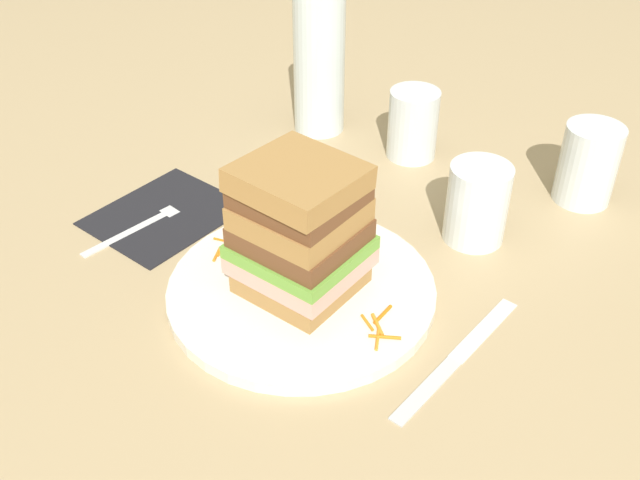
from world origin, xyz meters
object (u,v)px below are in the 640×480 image
object	(u,v)px
sandwich	(300,231)
juice_glass	(477,206)
fork	(148,220)
napkin_dark	(164,214)
empty_tumbler_1	(588,164)
empty_tumbler_0	(413,124)
knife	(454,360)
water_bottle	(319,51)
main_plate	(301,290)

from	to	relation	value
sandwich	juice_glass	distance (m)	0.22
fork	napkin_dark	bearing A→B (deg)	85.02
napkin_dark	empty_tumbler_1	world-z (taller)	empty_tumbler_1
sandwich	empty_tumbler_1	size ratio (longest dim) A/B	1.49
empty_tumbler_0	empty_tumbler_1	bearing A→B (deg)	10.59
napkin_dark	empty_tumbler_1	size ratio (longest dim) A/B	1.64
fork	empty_tumbler_0	size ratio (longest dim) A/B	1.84
knife	water_bottle	xyz separation A→B (m)	(-0.38, 0.27, 0.11)
fork	knife	world-z (taller)	fork
main_plate	juice_glass	size ratio (longest dim) A/B	3.00
main_plate	water_bottle	bearing A→B (deg)	125.91
water_bottle	knife	bearing A→B (deg)	-35.90
main_plate	juice_glass	xyz separation A→B (m)	(0.09, 0.20, 0.04)
main_plate	fork	bearing A→B (deg)	-176.57
napkin_dark	empty_tumbler_0	world-z (taller)	empty_tumbler_0
sandwich	knife	world-z (taller)	sandwich
main_plate	juice_glass	bearing A→B (deg)	66.56
sandwich	water_bottle	distance (m)	0.36
fork	empty_tumbler_0	xyz separation A→B (m)	(0.15, 0.32, 0.04)
napkin_dark	main_plate	bearing A→B (deg)	-2.39
fork	empty_tumbler_1	size ratio (longest dim) A/B	1.73
fork	knife	distance (m)	0.39
knife	napkin_dark	bearing A→B (deg)	-178.90
juice_glass	water_bottle	size ratio (longest dim) A/B	0.35
main_plate	empty_tumbler_0	world-z (taller)	empty_tumbler_0
napkin_dark	knife	world-z (taller)	same
napkin_dark	juice_glass	size ratio (longest dim) A/B	1.75
sandwich	empty_tumbler_0	bearing A→B (deg)	102.68
napkin_dark	empty_tumbler_1	distance (m)	0.50
sandwich	juice_glass	size ratio (longest dim) A/B	1.58
napkin_dark	knife	distance (m)	0.39
napkin_dark	juice_glass	bearing A→B (deg)	31.86
sandwich	napkin_dark	size ratio (longest dim) A/B	0.90
sandwich	napkin_dark	world-z (taller)	sandwich
napkin_dark	juice_glass	xyz separation A→B (m)	(0.30, 0.19, 0.04)
juice_glass	water_bottle	xyz separation A→B (m)	(-0.30, 0.09, 0.07)
water_bottle	main_plate	bearing A→B (deg)	-54.09
main_plate	knife	distance (m)	0.17
knife	empty_tumbler_0	distance (m)	0.38
knife	empty_tumbler_1	world-z (taller)	empty_tumbler_1
fork	empty_tumbler_1	xyz separation A→B (m)	(0.37, 0.36, 0.04)
main_plate	fork	distance (m)	0.22
napkin_dark	empty_tumbler_1	bearing A→B (deg)	42.88
napkin_dark	fork	world-z (taller)	fork
fork	juice_glass	distance (m)	0.37
knife	empty_tumbler_0	xyz separation A→B (m)	(-0.24, 0.29, 0.04)
empty_tumbler_0	water_bottle	bearing A→B (deg)	-173.28
knife	empty_tumbler_0	size ratio (longest dim) A/B	2.21
fork	empty_tumbler_1	world-z (taller)	empty_tumbler_1
main_plate	water_bottle	xyz separation A→B (m)	(-0.21, 0.29, 0.11)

